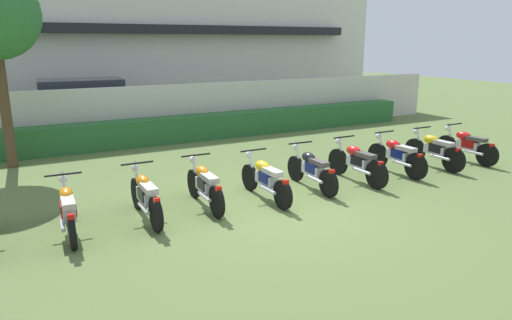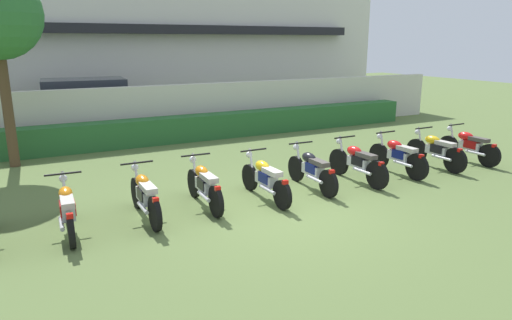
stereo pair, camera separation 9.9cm
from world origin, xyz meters
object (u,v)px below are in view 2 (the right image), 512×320
Objects in this scene: motorcycle_in_row_2 at (67,209)px; motorcycle_in_row_9 at (436,150)px; motorcycle_in_row_6 at (312,169)px; motorcycle_in_row_10 at (469,146)px; motorcycle_in_row_3 at (145,195)px; motorcycle_in_row_4 at (204,185)px; motorcycle_in_row_5 at (265,178)px; motorcycle_in_row_8 at (398,156)px; motorcycle_in_row_7 at (358,162)px; parked_car at (90,106)px.

motorcycle_in_row_9 reaches higher than motorcycle_in_row_2.
motorcycle_in_row_10 is at bearing -88.50° from motorcycle_in_row_6.
motorcycle_in_row_3 is at bearing 88.79° from motorcycle_in_row_10.
motorcycle_in_row_10 reaches higher than motorcycle_in_row_2.
motorcycle_in_row_5 is (1.25, -0.17, -0.00)m from motorcycle_in_row_4.
motorcycle_in_row_9 is at bearing -92.29° from motorcycle_in_row_8.
motorcycle_in_row_8 reaches higher than motorcycle_in_row_10.
motorcycle_in_row_5 is at bearing 90.91° from motorcycle_in_row_8.
parked_car is at bearing 25.25° from motorcycle_in_row_7.
motorcycle_in_row_9 is 1.24m from motorcycle_in_row_10.
motorcycle_in_row_6 is 3.77m from motorcycle_in_row_9.
motorcycle_in_row_6 is at bearing -84.82° from motorcycle_in_row_5.
parked_car is 9.99m from motorcycle_in_row_7.
motorcycle_in_row_2 is at bearing 92.63° from motorcycle_in_row_3.
motorcycle_in_row_2 is at bearing 89.11° from motorcycle_in_row_10.
motorcycle_in_row_3 is 0.97× the size of motorcycle_in_row_5.
motorcycle_in_row_10 is at bearing -91.16° from motorcycle_in_row_9.
motorcycle_in_row_9 is (5.00, 0.12, 0.02)m from motorcycle_in_row_5.
parked_car reaches higher than motorcycle_in_row_9.
motorcycle_in_row_6 is (2.47, -0.04, -0.00)m from motorcycle_in_row_4.
motorcycle_in_row_5 is (3.74, -0.00, 0.00)m from motorcycle_in_row_2.
parked_car is 8.97m from motorcycle_in_row_3.
motorcycle_in_row_2 is at bearing 95.34° from motorcycle_in_row_4.
motorcycle_in_row_9 reaches higher than motorcycle_in_row_10.
motorcycle_in_row_3 is 0.96× the size of motorcycle_in_row_7.
motorcycle_in_row_8 is 2.51m from motorcycle_in_row_10.
motorcycle_in_row_7 is at bearing -89.87° from motorcycle_in_row_3.
motorcycle_in_row_4 is (0.77, -8.85, -0.49)m from parked_car.
motorcycle_in_row_8 is at bearing 87.89° from motorcycle_in_row_10.
motorcycle_in_row_5 reaches higher than motorcycle_in_row_2.
motorcycle_in_row_7 is (4.47, -8.93, -0.48)m from parked_car.
motorcycle_in_row_8 is at bearing -88.67° from motorcycle_in_row_5.
motorcycle_in_row_9 is at bearing 88.34° from motorcycle_in_row_10.
motorcycle_in_row_3 is 1.01× the size of motorcycle_in_row_10.
motorcycle_in_row_7 reaches higher than motorcycle_in_row_2.
motorcycle_in_row_8 reaches higher than motorcycle_in_row_6.
motorcycle_in_row_2 is 0.98× the size of motorcycle_in_row_9.
motorcycle_in_row_6 is at bearing -66.39° from parked_car.
motorcycle_in_row_9 is (3.77, -0.01, 0.01)m from motorcycle_in_row_6.
motorcycle_in_row_10 is (6.23, 0.12, 0.01)m from motorcycle_in_row_5.
motorcycle_in_row_5 is at bearing 90.82° from motorcycle_in_row_7.
motorcycle_in_row_2 is 4.96m from motorcycle_in_row_6.
motorcycle_in_row_9 is (7.01, -8.90, -0.48)m from parked_car.
motorcycle_in_row_5 is 1.03× the size of motorcycle_in_row_10.
motorcycle_in_row_9 is at bearing -90.70° from motorcycle_in_row_7.
motorcycle_in_row_9 is (6.25, -0.05, 0.01)m from motorcycle_in_row_4.
parked_car is at bearing 41.28° from motorcycle_in_row_10.
motorcycle_in_row_5 is 1.01× the size of motorcycle_in_row_6.
motorcycle_in_row_4 is at bearing -85.15° from motorcycle_in_row_3.
motorcycle_in_row_10 is at bearing -90.95° from motorcycle_in_row_7.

